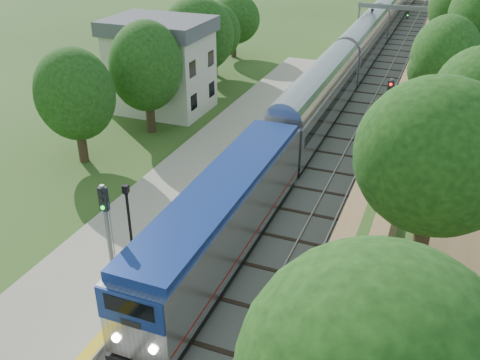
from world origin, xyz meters
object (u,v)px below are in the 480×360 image
at_px(signal_gantry, 394,17).
at_px(lamppost_far, 130,230).
at_px(station_building, 161,65).
at_px(signal_platform, 108,234).
at_px(train, 362,48).
at_px(signal_farside, 386,119).

distance_m(signal_gantry, lamppost_far, 46.83).
height_order(station_building, signal_gantry, station_building).
height_order(signal_gantry, signal_platform, signal_platform).
bearing_deg(signal_gantry, station_building, -123.38).
bearing_deg(train, lamppost_far, -95.34).
relative_size(lamppost_far, signal_platform, 0.73).
bearing_deg(signal_platform, signal_gantry, 83.78).
height_order(lamppost_far, signal_farside, signal_farside).
bearing_deg(train, signal_platform, -93.73).
bearing_deg(signal_gantry, train, -117.06).
xyz_separation_m(signal_gantry, signal_platform, (-5.37, -49.31, -0.64)).
relative_size(station_building, lamppost_far, 1.91).
bearing_deg(signal_platform, train, 86.27).
height_order(signal_gantry, train, signal_gantry).
relative_size(signal_gantry, signal_farside, 1.22).
distance_m(station_building, train, 24.61).
height_order(station_building, lamppost_far, station_building).
bearing_deg(signal_farside, station_building, 161.82).
relative_size(signal_platform, signal_farside, 0.90).
bearing_deg(lamppost_far, station_building, 115.36).
bearing_deg(signal_farside, lamppost_far, -124.42).
xyz_separation_m(signal_gantry, signal_farside, (3.73, -31.62, -0.50)).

